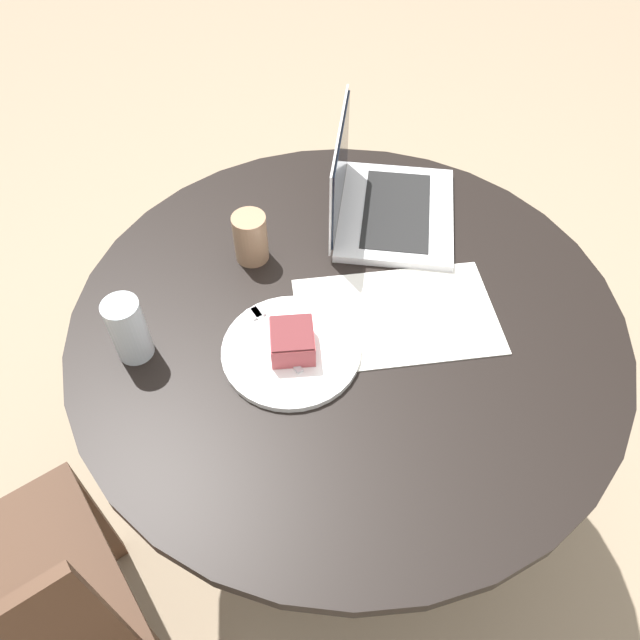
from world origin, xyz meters
The scene contains 9 objects.
ground_plane centered at (0.00, 0.00, 0.00)m, with size 12.00×12.00×0.00m, color gray.
dining_table centered at (0.00, 0.00, 0.61)m, with size 1.04×1.04×0.77m.
paper_document centered at (-0.08, 0.03, 0.77)m, with size 0.42×0.31×0.00m.
plate centered at (0.13, 0.04, 0.77)m, with size 0.25×0.25×0.01m.
cake_slice centered at (0.12, 0.04, 0.80)m, with size 0.10×0.10×0.05m.
fork centered at (0.15, -0.01, 0.78)m, with size 0.05×0.17×0.00m.
coffee_glass centered at (0.12, -0.22, 0.82)m, with size 0.07×0.07×0.10m.
water_glass centered at (0.38, -0.07, 0.83)m, with size 0.06×0.06×0.13m.
laptop centered at (-0.18, -0.23, 0.80)m, with size 0.37×0.39×0.21m.
Camera 1 is at (0.32, 0.67, 1.67)m, focal length 35.00 mm.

